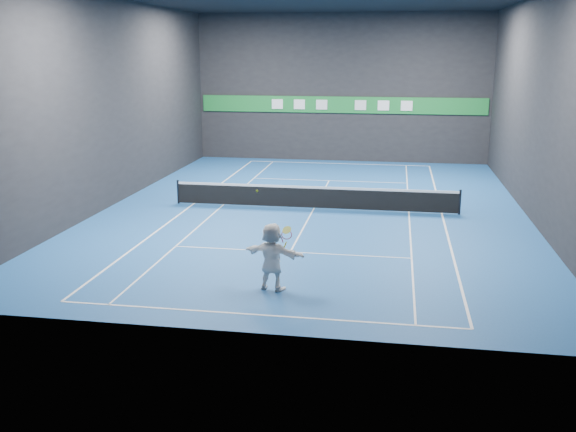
% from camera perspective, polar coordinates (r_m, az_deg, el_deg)
% --- Properties ---
extents(ground, '(26.00, 26.00, 0.00)m').
position_cam_1_polar(ground, '(28.17, 2.31, 0.66)').
color(ground, '#1A4F93').
rests_on(ground, ground).
extents(wall_back, '(18.00, 0.10, 9.00)m').
position_cam_1_polar(wall_back, '(40.35, 4.78, 11.24)').
color(wall_back, black).
rests_on(wall_back, ground).
extents(wall_front, '(18.00, 0.10, 9.00)m').
position_cam_1_polar(wall_front, '(14.72, -4.00, 5.84)').
color(wall_front, black).
rests_on(wall_front, ground).
extents(wall_left, '(0.10, 26.00, 9.00)m').
position_cam_1_polar(wall_left, '(29.93, -15.20, 9.72)').
color(wall_left, black).
rests_on(wall_left, ground).
extents(wall_right, '(0.10, 26.00, 9.00)m').
position_cam_1_polar(wall_right, '(27.80, 21.38, 8.92)').
color(wall_right, black).
rests_on(wall_right, ground).
extents(baseline_near, '(10.98, 0.08, 0.01)m').
position_cam_1_polar(baseline_near, '(17.00, -2.85, -8.75)').
color(baseline_near, white).
rests_on(baseline_near, ground).
extents(baseline_far, '(10.98, 0.08, 0.01)m').
position_cam_1_polar(baseline_far, '(39.75, 4.50, 4.68)').
color(baseline_far, white).
rests_on(baseline_far, ground).
extents(sideline_doubles_left, '(0.08, 23.78, 0.01)m').
position_cam_1_polar(sideline_doubles_left, '(29.34, -8.38, 1.08)').
color(sideline_doubles_left, white).
rests_on(sideline_doubles_left, ground).
extents(sideline_doubles_right, '(0.08, 23.78, 0.01)m').
position_cam_1_polar(sideline_doubles_right, '(28.03, 13.51, 0.21)').
color(sideline_doubles_right, white).
rests_on(sideline_doubles_right, ground).
extents(sideline_singles_left, '(0.06, 23.78, 0.01)m').
position_cam_1_polar(sideline_singles_left, '(28.95, -5.78, 0.98)').
color(sideline_singles_left, white).
rests_on(sideline_singles_left, ground).
extents(sideline_singles_right, '(0.06, 23.78, 0.01)m').
position_cam_1_polar(sideline_singles_right, '(27.97, 10.70, 0.32)').
color(sideline_singles_right, white).
rests_on(sideline_singles_right, ground).
extents(service_line_near, '(8.23, 0.06, 0.01)m').
position_cam_1_polar(service_line_near, '(22.06, 0.19, -3.22)').
color(service_line_near, white).
rests_on(service_line_near, ground).
extents(service_line_far, '(8.23, 0.06, 0.01)m').
position_cam_1_polar(service_line_far, '(34.38, 3.68, 3.16)').
color(service_line_far, white).
rests_on(service_line_far, ground).
extents(center_service_line, '(0.06, 12.80, 0.01)m').
position_cam_1_polar(center_service_line, '(28.17, 2.31, 0.67)').
color(center_service_line, white).
rests_on(center_service_line, ground).
extents(player, '(1.93, 1.02, 1.99)m').
position_cam_1_polar(player, '(18.39, -1.42, -3.62)').
color(player, white).
rests_on(player, ground).
extents(tennis_ball, '(0.07, 0.07, 0.07)m').
position_cam_1_polar(tennis_ball, '(18.00, -2.77, 2.23)').
color(tennis_ball, '#BFDF25').
rests_on(tennis_ball, player).
extents(tennis_net, '(12.50, 0.10, 1.07)m').
position_cam_1_polar(tennis_net, '(28.04, 2.33, 1.73)').
color(tennis_net, black).
rests_on(tennis_net, ground).
extents(sponsor_banner, '(17.64, 0.11, 1.00)m').
position_cam_1_polar(sponsor_banner, '(40.35, 4.74, 9.82)').
color(sponsor_banner, '#1B7F31').
rests_on(sponsor_banner, wall_back).
extents(tennis_racket, '(0.43, 0.32, 0.67)m').
position_cam_1_polar(tennis_racket, '(18.18, -0.15, -1.76)').
color(tennis_racket, '#B5131A').
rests_on(tennis_racket, player).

